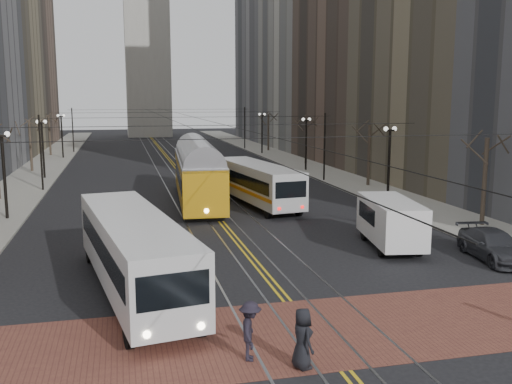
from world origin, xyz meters
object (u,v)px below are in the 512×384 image
sedan_grey (280,173)px  pedestrian_a (302,338)px  streetcar (198,178)px  pedestrian_d (250,331)px  rear_bus (258,185)px  transit_bus (134,255)px  sedan_parked (494,245)px  cargo_van (391,224)px

sedan_grey → pedestrian_a: bearing=-106.3°
streetcar → sedan_grey: streetcar is taller
pedestrian_d → streetcar: bearing=8.2°
sedan_grey → rear_bus: bearing=-114.3°
sedan_grey → pedestrian_a: pedestrian_a is taller
transit_bus → sedan_parked: bearing=-6.5°
transit_bus → pedestrian_a: transit_bus is taller
streetcar → sedan_parked: size_ratio=3.18×
cargo_van → sedan_parked: (3.99, -3.31, -0.57)m
streetcar → rear_bus: 4.77m
sedan_grey → pedestrian_d: pedestrian_d is taller
transit_bus → pedestrian_d: bearing=-74.5°
transit_bus → cargo_van: size_ratio=2.19×
transit_bus → pedestrian_d: transit_bus is taller
streetcar → cargo_van: bearing=-58.7°
pedestrian_a → sedan_parked: bearing=-66.8°
streetcar → pedestrian_d: size_ratio=8.56×
rear_bus → sedan_grey: (5.41, 12.74, -0.87)m
transit_bus → pedestrian_d: (3.30, -7.13, -0.67)m
cargo_van → sedan_grey: cargo_van is taller
transit_bus → sedan_parked: (17.63, 0.87, -0.89)m
cargo_van → pedestrian_d: cargo_van is taller
pedestrian_a → pedestrian_d: 1.65m
sedan_parked → pedestrian_d: 16.42m
pedestrian_a → pedestrian_d: pedestrian_d is taller
rear_bus → pedestrian_a: size_ratio=6.42×
sedan_grey → pedestrian_a: (-10.30, -38.65, 0.26)m
cargo_van → pedestrian_d: (-10.34, -11.30, -0.36)m
pedestrian_d → sedan_parked: bearing=-48.3°
transit_bus → cargo_van: bearing=7.7°
cargo_van → pedestrian_d: 15.32m
streetcar → sedan_parked: streetcar is taller
sedan_parked → transit_bus: bearing=-170.0°
streetcar → pedestrian_a: size_ratio=8.61×
rear_bus → cargo_van: 14.30m
sedan_parked → streetcar: bearing=129.6°
streetcar → sedan_grey: 14.29m
sedan_parked → pedestrian_d: pedestrian_d is taller
rear_bus → pedestrian_d: size_ratio=6.39×
rear_bus → pedestrian_a: bearing=-108.6°
streetcar → pedestrian_d: (-2.09, -27.25, -0.94)m
pedestrian_d → transit_bus: bearing=37.4°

